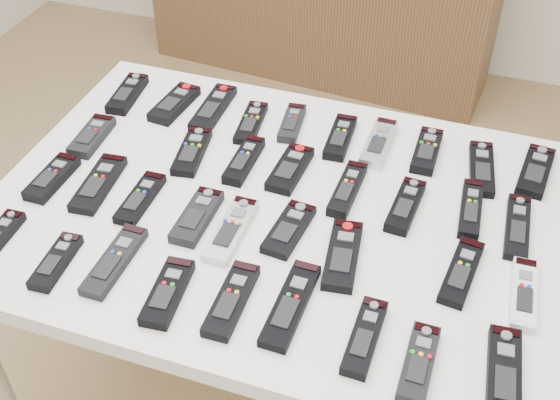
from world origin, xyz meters
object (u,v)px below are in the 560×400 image
(remote_4, at_px, (292,123))
(remote_11, at_px, (192,152))
(remote_16, at_px, (471,209))
(remote_8, at_px, (482,169))
(remote_0, at_px, (127,94))
(remote_28, at_px, (56,262))
(remote_5, at_px, (340,137))
(remote_7, at_px, (427,151))
(remote_24, at_px, (343,255))
(remote_26, at_px, (524,294))
(remote_18, at_px, (52,178))
(remote_21, at_px, (197,216))
(remote_35, at_px, (504,374))
(remote_17, at_px, (517,227))
(remote_23, at_px, (289,229))
(remote_13, at_px, (290,169))
(remote_34, at_px, (419,363))
(remote_14, at_px, (347,189))
(remote_29, at_px, (115,261))
(remote_10, at_px, (92,136))
(table, at_px, (280,226))
(remote_19, at_px, (99,184))
(remote_25, at_px, (461,272))
(remote_33, at_px, (365,337))
(remote_22, at_px, (231,230))
(remote_6, at_px, (379,143))
(remote_20, at_px, (140,198))
(remote_12, at_px, (244,160))
(remote_30, at_px, (168,292))
(remote_3, at_px, (251,123))
(remote_31, at_px, (231,300))
(remote_1, at_px, (174,104))
(remote_2, at_px, (213,108))

(remote_4, relative_size, remote_11, 0.86)
(remote_16, bearing_deg, remote_8, 84.42)
(remote_0, bearing_deg, remote_28, -81.21)
(remote_5, height_order, remote_7, same)
(remote_24, xyz_separation_m, remote_26, (0.35, 0.01, -0.00))
(remote_18, relative_size, remote_28, 1.05)
(remote_21, distance_m, remote_35, 0.68)
(remote_17, relative_size, remote_24, 1.03)
(remote_5, bearing_deg, remote_28, -128.88)
(remote_23, bearing_deg, remote_13, 112.96)
(remote_26, bearing_deg, remote_34, -128.43)
(remote_14, xyz_separation_m, remote_29, (-0.38, -0.36, -0.00))
(remote_5, xyz_separation_m, remote_10, (-0.57, -0.19, 0.00))
(table, xyz_separation_m, remote_13, (-0.02, 0.12, 0.07))
(remote_5, xyz_separation_m, remote_19, (-0.46, -0.34, -0.00))
(remote_18, bearing_deg, remote_8, 21.60)
(remote_25, relative_size, remote_33, 1.05)
(remote_18, height_order, remote_28, remote_18)
(remote_22, bearing_deg, remote_11, 130.42)
(remote_6, relative_size, remote_8, 0.97)
(remote_21, relative_size, remote_28, 1.12)
(remote_20, bearing_deg, remote_12, 48.76)
(remote_7, distance_m, remote_35, 0.62)
(remote_23, height_order, remote_29, same)
(remote_4, distance_m, remote_35, 0.81)
(remote_14, bearing_deg, remote_28, -139.20)
(remote_17, xyz_separation_m, remote_29, (-0.74, -0.36, 0.00))
(remote_21, xyz_separation_m, remote_30, (0.03, -0.21, -0.00))
(remote_10, relative_size, remote_17, 0.80)
(remote_3, bearing_deg, remote_31, -79.31)
(remote_8, height_order, remote_28, same)
(remote_1, xyz_separation_m, remote_29, (0.13, -0.54, -0.00))
(remote_31, bearing_deg, remote_23, 78.42)
(remote_7, distance_m, remote_16, 0.21)
(remote_24, distance_m, remote_25, 0.23)
(remote_23, distance_m, remote_25, 0.35)
(remote_1, relative_size, remote_23, 1.05)
(remote_2, height_order, remote_12, remote_12)
(remote_18, relative_size, remote_25, 0.87)
(remote_8, distance_m, remote_14, 0.32)
(remote_2, bearing_deg, remote_35, -38.07)
(remote_13, distance_m, remote_14, 0.14)
(remote_1, bearing_deg, remote_20, -70.64)
(remote_7, height_order, remote_29, remote_7)
(remote_17, relative_size, remote_31, 1.06)
(remote_0, xyz_separation_m, remote_21, (0.36, -0.38, 0.00))
(remote_5, bearing_deg, remote_16, -28.29)
(remote_12, distance_m, remote_34, 0.64)
(remote_29, bearing_deg, remote_16, 30.66)
(remote_16, relative_size, remote_20, 1.08)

